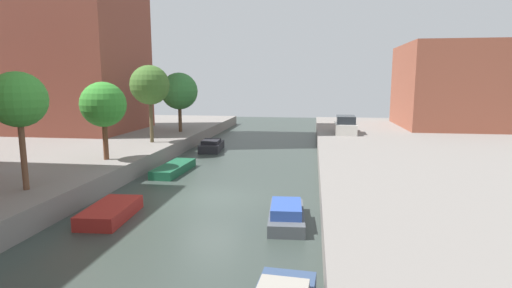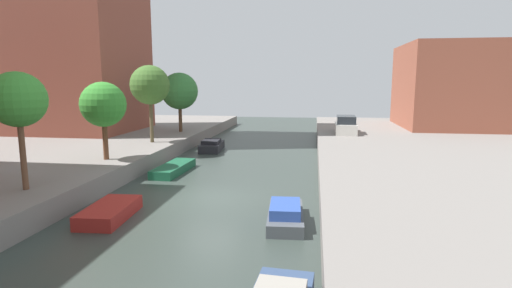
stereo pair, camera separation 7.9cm
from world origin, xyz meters
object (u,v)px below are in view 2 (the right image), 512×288
(street_tree_3, at_px, (103,105))
(street_tree_4, at_px, (150,85))
(low_block_right, at_px, (457,86))
(moored_boat_left_2, at_px, (110,212))
(street_tree_2, at_px, (18,100))
(moored_boat_right_2, at_px, (286,215))
(moored_boat_left_3, at_px, (174,168))
(parked_car, at_px, (346,126))
(street_tree_5, at_px, (180,91))
(moored_boat_left_4, at_px, (212,146))

(street_tree_3, distance_m, street_tree_4, 6.50)
(low_block_right, bearing_deg, moored_boat_left_2, -128.83)
(low_block_right, bearing_deg, street_tree_2, -133.49)
(street_tree_3, xyz_separation_m, moored_boat_right_2, (10.54, -6.02, -3.71))
(street_tree_4, xyz_separation_m, moored_boat_left_3, (3.36, -4.89, -4.82))
(moored_boat_left_3, bearing_deg, parked_car, 48.41)
(street_tree_5, bearing_deg, moored_boat_right_2, -60.54)
(street_tree_3, distance_m, street_tree_5, 12.64)
(parked_car, bearing_deg, street_tree_3, -135.95)
(low_block_right, distance_m, street_tree_2, 36.08)
(moored_boat_left_4, bearing_deg, street_tree_5, 136.77)
(street_tree_5, bearing_deg, moored_boat_left_2, -79.17)
(street_tree_3, relative_size, street_tree_5, 0.85)
(street_tree_4, xyz_separation_m, moored_boat_left_2, (3.66, -12.91, -4.79))
(street_tree_2, height_order, moored_boat_left_2, street_tree_2)
(street_tree_3, bearing_deg, street_tree_5, 90.00)
(parked_car, distance_m, moored_boat_left_3, 16.36)
(moored_boat_left_2, bearing_deg, street_tree_2, 177.89)
(street_tree_2, relative_size, street_tree_3, 1.09)
(street_tree_5, xyz_separation_m, moored_boat_left_4, (3.68, -3.46, -4.12))
(moored_boat_left_4, bearing_deg, moored_boat_right_2, -65.72)
(street_tree_4, relative_size, moored_boat_left_2, 1.73)
(low_block_right, relative_size, street_tree_3, 2.41)
(moored_boat_left_2, bearing_deg, street_tree_3, 119.42)
(street_tree_5, distance_m, moored_boat_right_2, 21.82)
(moored_boat_left_4, bearing_deg, low_block_right, 26.75)
(low_block_right, distance_m, parked_car, 12.71)
(parked_car, xyz_separation_m, moored_boat_right_2, (-3.65, -19.75, -1.27))
(moored_boat_left_3, distance_m, moored_boat_left_4, 7.64)
(low_block_right, bearing_deg, street_tree_3, -141.40)
(street_tree_4, bearing_deg, moored_boat_left_3, -55.50)
(street_tree_2, bearing_deg, moored_boat_left_4, 76.64)
(street_tree_4, height_order, parked_car, street_tree_4)
(street_tree_4, bearing_deg, low_block_right, 28.36)
(street_tree_5, bearing_deg, street_tree_3, -90.00)
(street_tree_2, xyz_separation_m, moored_boat_left_2, (3.66, -0.13, -4.34))
(street_tree_2, relative_size, parked_car, 1.10)
(street_tree_5, xyz_separation_m, parked_car, (14.18, 1.09, -2.88))
(street_tree_2, bearing_deg, street_tree_3, 90.00)
(street_tree_2, xyz_separation_m, moored_boat_left_4, (3.68, 15.52, -4.23))
(street_tree_3, height_order, parked_car, street_tree_3)
(low_block_right, height_order, moored_boat_left_4, low_block_right)
(moored_boat_left_3, bearing_deg, street_tree_4, 124.50)
(low_block_right, bearing_deg, moored_boat_right_2, -118.95)
(street_tree_4, height_order, moored_boat_left_2, street_tree_4)
(street_tree_4, relative_size, moored_boat_left_4, 1.59)
(low_block_right, bearing_deg, street_tree_4, -151.64)
(parked_car, height_order, moored_boat_right_2, parked_car)
(street_tree_2, height_order, parked_car, street_tree_2)
(parked_car, relative_size, moored_boat_right_2, 1.27)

